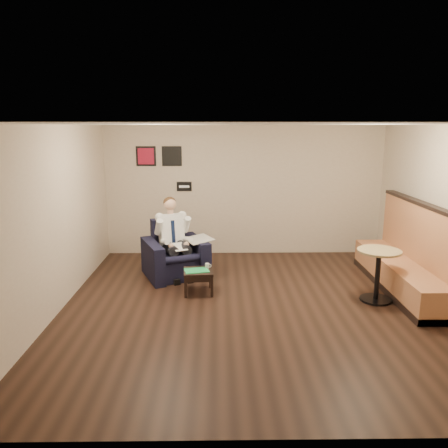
{
  "coord_description": "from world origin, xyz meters",
  "views": [
    {
      "loc": [
        -0.57,
        -6.41,
        2.77
      ],
      "look_at": [
        -0.46,
        1.2,
        1.06
      ],
      "focal_mm": 35.0,
      "sensor_mm": 36.0,
      "label": 1
    }
  ],
  "objects_px": {
    "seated_man": "(177,241)",
    "cafe_table": "(377,275)",
    "side_table": "(198,281)",
    "coffee_mug": "(207,266)",
    "armchair": "(175,250)",
    "smartphone": "(200,267)",
    "green_folder": "(197,270)",
    "banquette": "(403,248)"
  },
  "relations": [
    {
      "from": "coffee_mug",
      "to": "green_folder",
      "type": "bearing_deg",
      "value": -141.83
    },
    {
      "from": "armchair",
      "to": "banquette",
      "type": "distance_m",
      "value": 4.05
    },
    {
      "from": "side_table",
      "to": "banquette",
      "type": "distance_m",
      "value": 3.54
    },
    {
      "from": "seated_man",
      "to": "side_table",
      "type": "xyz_separation_m",
      "value": [
        0.42,
        -0.75,
        -0.51
      ]
    },
    {
      "from": "coffee_mug",
      "to": "cafe_table",
      "type": "bearing_deg",
      "value": -10.4
    },
    {
      "from": "banquette",
      "to": "coffee_mug",
      "type": "bearing_deg",
      "value": 179.83
    },
    {
      "from": "coffee_mug",
      "to": "cafe_table",
      "type": "xyz_separation_m",
      "value": [
        2.75,
        -0.5,
        -0.01
      ]
    },
    {
      "from": "coffee_mug",
      "to": "banquette",
      "type": "relative_size",
      "value": 0.03
    },
    {
      "from": "seated_man",
      "to": "cafe_table",
      "type": "relative_size",
      "value": 1.65
    },
    {
      "from": "armchair",
      "to": "cafe_table",
      "type": "bearing_deg",
      "value": -42.88
    },
    {
      "from": "smartphone",
      "to": "banquette",
      "type": "height_order",
      "value": "banquette"
    },
    {
      "from": "seated_man",
      "to": "side_table",
      "type": "relative_size",
      "value": 2.9
    },
    {
      "from": "side_table",
      "to": "cafe_table",
      "type": "xyz_separation_m",
      "value": [
        2.9,
        -0.39,
        0.23
      ]
    },
    {
      "from": "coffee_mug",
      "to": "banquette",
      "type": "bearing_deg",
      "value": -0.17
    },
    {
      "from": "banquette",
      "to": "cafe_table",
      "type": "bearing_deg",
      "value": -140.31
    },
    {
      "from": "cafe_table",
      "to": "armchair",
      "type": "bearing_deg",
      "value": 159.54
    },
    {
      "from": "armchair",
      "to": "coffee_mug",
      "type": "relative_size",
      "value": 12.66
    },
    {
      "from": "seated_man",
      "to": "green_folder",
      "type": "relative_size",
      "value": 3.54
    },
    {
      "from": "armchair",
      "to": "green_folder",
      "type": "relative_size",
      "value": 2.67
    },
    {
      "from": "coffee_mug",
      "to": "banquette",
      "type": "height_order",
      "value": "banquette"
    },
    {
      "from": "smartphone",
      "to": "banquette",
      "type": "xyz_separation_m",
      "value": [
        3.46,
        -0.04,
        0.35
      ]
    },
    {
      "from": "coffee_mug",
      "to": "cafe_table",
      "type": "distance_m",
      "value": 2.8
    },
    {
      "from": "side_table",
      "to": "smartphone",
      "type": "xyz_separation_m",
      "value": [
        0.03,
        0.14,
        0.2
      ]
    },
    {
      "from": "seated_man",
      "to": "green_folder",
      "type": "bearing_deg",
      "value": -85.26
    },
    {
      "from": "side_table",
      "to": "banquette",
      "type": "height_order",
      "value": "banquette"
    },
    {
      "from": "cafe_table",
      "to": "side_table",
      "type": "bearing_deg",
      "value": 172.41
    },
    {
      "from": "smartphone",
      "to": "cafe_table",
      "type": "xyz_separation_m",
      "value": [
        2.87,
        -0.53,
        0.03
      ]
    },
    {
      "from": "seated_man",
      "to": "banquette",
      "type": "bearing_deg",
      "value": -31.69
    },
    {
      "from": "armchair",
      "to": "cafe_table",
      "type": "distance_m",
      "value": 3.6
    },
    {
      "from": "side_table",
      "to": "coffee_mug",
      "type": "height_order",
      "value": "coffee_mug"
    },
    {
      "from": "armchair",
      "to": "seated_man",
      "type": "distance_m",
      "value": 0.23
    },
    {
      "from": "smartphone",
      "to": "cafe_table",
      "type": "distance_m",
      "value": 2.92
    },
    {
      "from": "armchair",
      "to": "green_folder",
      "type": "height_order",
      "value": "armchair"
    },
    {
      "from": "side_table",
      "to": "banquette",
      "type": "relative_size",
      "value": 0.17
    },
    {
      "from": "armchair",
      "to": "side_table",
      "type": "xyz_separation_m",
      "value": [
        0.47,
        -0.87,
        -0.32
      ]
    },
    {
      "from": "armchair",
      "to": "side_table",
      "type": "bearing_deg",
      "value": -84.09
    },
    {
      "from": "seated_man",
      "to": "cafe_table",
      "type": "distance_m",
      "value": 3.52
    },
    {
      "from": "side_table",
      "to": "coffee_mug",
      "type": "distance_m",
      "value": 0.31
    },
    {
      "from": "green_folder",
      "to": "coffee_mug",
      "type": "distance_m",
      "value": 0.23
    },
    {
      "from": "seated_man",
      "to": "smartphone",
      "type": "height_order",
      "value": "seated_man"
    },
    {
      "from": "armchair",
      "to": "side_table",
      "type": "distance_m",
      "value": 1.04
    },
    {
      "from": "coffee_mug",
      "to": "smartphone",
      "type": "xyz_separation_m",
      "value": [
        -0.12,
        0.03,
        -0.04
      ]
    }
  ]
}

